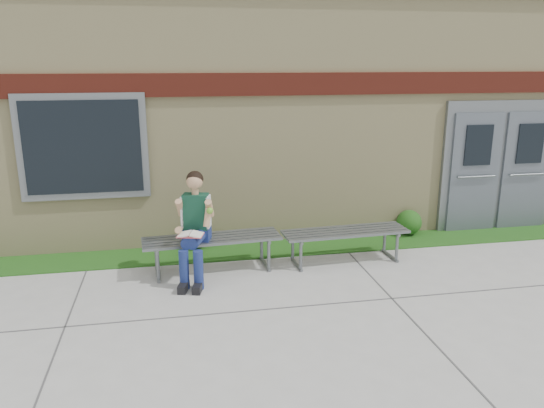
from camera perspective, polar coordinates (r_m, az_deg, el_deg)
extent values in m
plane|color=#9E9E99|center=(6.35, 6.10, -12.72)|extent=(80.00, 80.00, 0.00)
cube|color=#204D14|center=(8.65, 1.12, -4.75)|extent=(16.00, 0.80, 0.02)
cube|color=beige|center=(11.52, -2.38, 10.41)|extent=(16.00, 6.00, 4.00)
cube|color=#3F3F42|center=(11.53, -2.50, 20.87)|extent=(16.20, 6.20, 0.20)
cube|color=maroon|center=(8.50, 0.69, 12.77)|extent=(16.00, 0.06, 0.35)
cube|color=slate|center=(8.51, -19.64, 5.79)|extent=(1.90, 0.08, 1.60)
cube|color=black|center=(8.47, -19.68, 5.75)|extent=(1.70, 0.04, 1.40)
cube|color=slate|center=(10.24, 23.24, 3.78)|extent=(2.20, 0.08, 2.30)
cube|color=#535A64|center=(9.94, 20.94, 3.11)|extent=(0.92, 0.06, 2.10)
cube|color=#535A64|center=(10.50, 25.60, 3.22)|extent=(0.92, 0.06, 2.10)
cube|color=slate|center=(7.66, -6.48, -3.72)|extent=(2.00, 0.68, 0.04)
cube|color=slate|center=(7.74, -12.26, -5.89)|extent=(0.09, 0.55, 0.45)
cube|color=slate|center=(7.84, -0.66, -5.24)|extent=(0.09, 0.55, 0.45)
cube|color=slate|center=(8.05, 7.88, -2.95)|extent=(1.92, 0.63, 0.04)
cube|color=slate|center=(7.93, 2.59, -5.07)|extent=(0.07, 0.53, 0.43)
cube|color=slate|center=(8.40, 12.74, -4.28)|extent=(0.07, 0.53, 0.43)
cube|color=navy|center=(7.56, -8.06, -3.18)|extent=(0.42, 0.34, 0.17)
cube|color=#0E3326|center=(7.44, -8.18, -0.79)|extent=(0.39, 0.30, 0.50)
sphere|color=tan|center=(7.33, -8.33, 2.43)|extent=(0.28, 0.28, 0.23)
sphere|color=black|center=(7.34, -8.30, 2.63)|extent=(0.29, 0.29, 0.24)
cylinder|color=navy|center=(7.32, -9.26, -3.69)|extent=(0.27, 0.48, 0.16)
cylinder|color=navy|center=(7.28, -7.76, -3.73)|extent=(0.27, 0.48, 0.16)
cylinder|color=navy|center=(7.20, -9.43, -6.98)|extent=(0.13, 0.13, 0.54)
cylinder|color=navy|center=(7.16, -7.91, -7.05)|extent=(0.13, 0.13, 0.54)
cube|color=black|center=(7.22, -9.50, -8.79)|extent=(0.18, 0.30, 0.11)
cube|color=black|center=(7.17, -7.97, -8.87)|extent=(0.18, 0.30, 0.11)
cylinder|color=tan|center=(7.41, -9.86, -0.41)|extent=(0.16, 0.26, 0.29)
cylinder|color=tan|center=(7.33, -6.74, -0.47)|extent=(0.16, 0.26, 0.29)
cube|color=white|center=(7.14, -8.77, -3.23)|extent=(0.38, 0.32, 0.02)
cube|color=#D7505B|center=(7.15, -8.76, -3.33)|extent=(0.39, 0.33, 0.01)
sphere|color=#6AAD2E|center=(7.17, -6.71, -0.72)|extent=(0.09, 0.09, 0.09)
sphere|color=#204D14|center=(8.66, -8.13, -3.54)|extent=(0.36, 0.36, 0.36)
sphere|color=#204D14|center=(9.52, 14.52, -1.92)|extent=(0.43, 0.43, 0.43)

